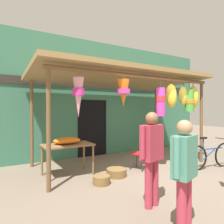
{
  "coord_description": "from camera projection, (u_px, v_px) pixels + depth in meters",
  "views": [
    {
      "loc": [
        -3.71,
        -4.13,
        1.66
      ],
      "look_at": [
        -0.73,
        1.04,
        1.59
      ],
      "focal_mm": 32.85,
      "sensor_mm": 36.0,
      "label": 1
    }
  ],
  "objects": [
    {
      "name": "wicker_basket_by_table",
      "position": [
        101.0,
        180.0,
        4.54
      ],
      "size": [
        0.39,
        0.39,
        0.19
      ],
      "primitive_type": "cylinder",
      "color": "brown",
      "rests_on": "ground_plane"
    },
    {
      "name": "parked_bicycle",
      "position": [
        211.0,
        156.0,
        5.78
      ],
      "size": [
        1.74,
        0.44,
        0.92
      ],
      "color": "black",
      "rests_on": "ground_plane"
    },
    {
      "name": "shop_facade",
      "position": [
        107.0,
        99.0,
        7.74
      ],
      "size": [
        9.02,
        0.29,
        4.1
      ],
      "color": "#387056",
      "rests_on": "ground_plane"
    },
    {
      "name": "display_table",
      "position": [
        68.0,
        148.0,
        5.16
      ],
      "size": [
        1.23,
        0.71,
        0.79
      ],
      "color": "brown",
      "rests_on": "ground_plane"
    },
    {
      "name": "customer_foreground",
      "position": [
        152.0,
        151.0,
        3.49
      ],
      "size": [
        0.58,
        0.31,
        1.62
      ],
      "color": "#B23347",
      "rests_on": "ground_plane"
    },
    {
      "name": "flower_heap_on_table",
      "position": [
        68.0,
        140.0,
        5.22
      ],
      "size": [
        0.69,
        0.49,
        0.16
      ],
      "color": "orange",
      "rests_on": "display_table"
    },
    {
      "name": "vendor_in_orange",
      "position": [
        184.0,
        167.0,
        2.73
      ],
      "size": [
        0.57,
        0.34,
        1.52
      ],
      "color": "#B23347",
      "rests_on": "ground_plane"
    },
    {
      "name": "folding_chair",
      "position": [
        142.0,
        151.0,
        5.64
      ],
      "size": [
        0.53,
        0.53,
        0.84
      ],
      "color": "#AD1E1E",
      "rests_on": "ground_plane"
    },
    {
      "name": "ground_plane",
      "position": [
        155.0,
        172.0,
        5.45
      ],
      "size": [
        30.0,
        30.0,
        0.0
      ],
      "primitive_type": "plane",
      "color": "#756656"
    },
    {
      "name": "wicker_basket_spare",
      "position": [
        116.0,
        172.0,
        5.08
      ],
      "size": [
        0.5,
        0.5,
        0.19
      ],
      "primitive_type": "cylinder",
      "color": "brown",
      "rests_on": "ground_plane"
    },
    {
      "name": "market_stall_canopy",
      "position": [
        127.0,
        83.0,
        6.08
      ],
      "size": [
        5.24,
        2.6,
        2.77
      ],
      "color": "brown",
      "rests_on": "ground_plane"
    }
  ]
}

